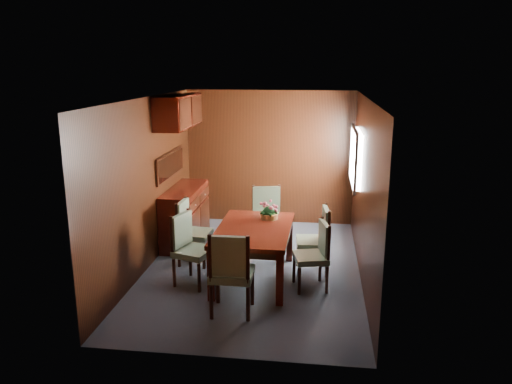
# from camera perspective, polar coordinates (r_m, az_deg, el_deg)

# --- Properties ---
(ground) EXTENTS (4.50, 4.50, 0.00)m
(ground) POSITION_cam_1_polar(r_m,az_deg,el_deg) (7.21, -0.33, -8.74)
(ground) COLOR #363D4A
(ground) RESTS_ON ground
(room_shell) EXTENTS (3.06, 4.52, 2.41)m
(room_shell) POSITION_cam_1_polar(r_m,az_deg,el_deg) (7.08, -0.83, 4.60)
(room_shell) COLOR black
(room_shell) RESTS_ON ground
(sideboard) EXTENTS (0.48, 1.40, 0.90)m
(sideboard) POSITION_cam_1_polar(r_m,az_deg,el_deg) (8.22, -8.07, -2.61)
(sideboard) COLOR #330C06
(sideboard) RESTS_ON ground
(dining_table) EXTENTS (1.00, 1.57, 0.73)m
(dining_table) POSITION_cam_1_polar(r_m,az_deg,el_deg) (6.67, -0.23, -4.94)
(dining_table) COLOR #330C06
(dining_table) RESTS_ON ground
(chair_left_near) EXTENTS (0.55, 0.57, 0.97)m
(chair_left_near) POSITION_cam_1_polar(r_m,az_deg,el_deg) (6.64, -7.66, -5.99)
(chair_left_near) COLOR black
(chair_left_near) RESTS_ON ground
(chair_left_far) EXTENTS (0.46, 0.48, 0.95)m
(chair_left_far) POSITION_cam_1_polar(r_m,az_deg,el_deg) (7.32, -7.54, -4.12)
(chair_left_far) COLOR black
(chair_left_far) RESTS_ON ground
(chair_right_near) EXTENTS (0.50, 0.51, 0.90)m
(chair_right_near) POSITION_cam_1_polar(r_m,az_deg,el_deg) (6.50, 6.87, -6.75)
(chair_right_near) COLOR black
(chair_right_near) RESTS_ON ground
(chair_right_far) EXTENTS (0.47, 0.49, 0.95)m
(chair_right_far) POSITION_cam_1_polar(r_m,az_deg,el_deg) (6.98, 7.07, -5.03)
(chair_right_far) COLOR black
(chair_right_far) RESTS_ON ground
(chair_head) EXTENTS (0.49, 0.47, 1.03)m
(chair_head) POSITION_cam_1_polar(r_m,az_deg,el_deg) (5.75, -2.88, -8.81)
(chair_head) COLOR black
(chair_head) RESTS_ON ground
(chair_foot) EXTENTS (0.55, 0.54, 0.99)m
(chair_foot) POSITION_cam_1_polar(r_m,az_deg,el_deg) (7.83, 1.25, -2.57)
(chair_foot) COLOR black
(chair_foot) RESTS_ON ground
(flower_centerpiece) EXTENTS (0.26, 0.26, 0.26)m
(flower_centerpiece) POSITION_cam_1_polar(r_m,az_deg,el_deg) (6.99, 1.52, -2.09)
(flower_centerpiece) COLOR #B57137
(flower_centerpiece) RESTS_ON dining_table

